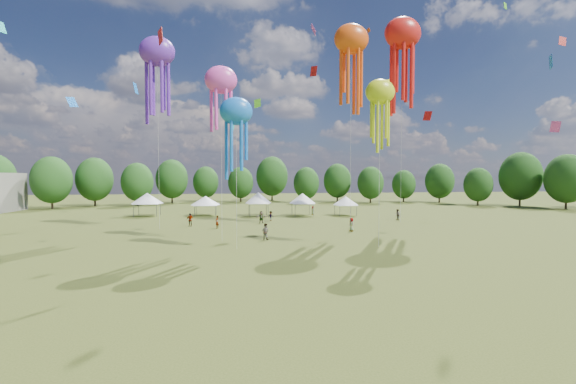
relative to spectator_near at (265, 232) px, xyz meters
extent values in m
imported|color=gray|center=(0.00, 0.00, 0.00)|extent=(1.14, 1.08, 1.87)
imported|color=gray|center=(11.67, 26.45, -0.14)|extent=(0.58, 0.82, 1.59)
imported|color=gray|center=(23.35, 15.25, -0.02)|extent=(0.85, 1.01, 1.82)
imported|color=gray|center=(2.69, 18.07, -0.16)|extent=(1.15, 0.96, 1.55)
imported|color=gray|center=(-9.59, 13.13, 0.01)|extent=(1.17, 0.67, 1.88)
imported|color=gray|center=(0.87, 15.08, 0.00)|extent=(1.76, 0.63, 1.87)
imported|color=gray|center=(-5.68, 10.19, -0.03)|extent=(0.65, 0.77, 1.80)
imported|color=gray|center=(11.86, 4.90, -0.07)|extent=(0.77, 0.97, 1.73)
cylinder|color=#47474C|center=(-20.66, 26.76, 0.18)|extent=(0.08, 0.08, 2.23)
cylinder|color=#47474C|center=(-20.66, 30.65, 0.18)|extent=(0.08, 0.08, 2.23)
cylinder|color=#47474C|center=(-16.78, 26.76, 0.18)|extent=(0.08, 0.08, 2.23)
cylinder|color=#47474C|center=(-16.78, 30.65, 0.18)|extent=(0.08, 0.08, 2.23)
cube|color=silver|center=(-18.72, 28.71, 1.35)|extent=(4.28, 4.28, 0.10)
cone|color=silver|center=(-18.72, 28.71, 2.36)|extent=(5.57, 5.57, 1.91)
cylinder|color=#47474C|center=(-10.15, 26.14, 0.02)|extent=(0.08, 0.08, 1.90)
cylinder|color=#47474C|center=(-10.15, 29.85, 0.02)|extent=(0.08, 0.08, 1.90)
cylinder|color=#47474C|center=(-6.44, 26.14, 0.02)|extent=(0.08, 0.08, 1.90)
cylinder|color=#47474C|center=(-6.44, 29.85, 0.02)|extent=(0.08, 0.08, 1.90)
cube|color=silver|center=(-8.30, 27.99, 1.01)|extent=(4.11, 4.11, 0.10)
cone|color=silver|center=(-8.30, 27.99, 1.88)|extent=(5.35, 5.35, 1.62)
cylinder|color=#47474C|center=(-0.38, 23.79, 0.22)|extent=(0.08, 0.08, 2.30)
cylinder|color=#47474C|center=(-0.38, 27.06, 0.22)|extent=(0.08, 0.08, 2.30)
cylinder|color=#47474C|center=(2.88, 23.79, 0.22)|extent=(0.08, 0.08, 2.30)
cylinder|color=#47474C|center=(2.88, 27.06, 0.22)|extent=(0.08, 0.08, 2.30)
cube|color=silver|center=(1.25, 25.42, 1.42)|extent=(3.66, 3.66, 0.10)
cone|color=silver|center=(1.25, 25.42, 2.45)|extent=(4.76, 4.76, 1.97)
cylinder|color=#47474C|center=(7.75, 23.68, 0.15)|extent=(0.08, 0.08, 2.17)
cylinder|color=#47474C|center=(7.75, 27.04, 0.15)|extent=(0.08, 0.08, 2.17)
cylinder|color=#47474C|center=(11.11, 23.68, 0.15)|extent=(0.08, 0.08, 2.17)
cylinder|color=#47474C|center=(11.11, 27.04, 0.15)|extent=(0.08, 0.08, 2.17)
cube|color=silver|center=(9.43, 25.36, 1.29)|extent=(3.76, 3.76, 0.10)
cone|color=silver|center=(9.43, 25.36, 2.27)|extent=(4.88, 4.88, 1.86)
cylinder|color=#47474C|center=(15.74, 22.47, 0.00)|extent=(0.08, 0.08, 1.87)
cylinder|color=#47474C|center=(15.74, 25.64, 0.00)|extent=(0.08, 0.08, 1.87)
cylinder|color=#47474C|center=(18.91, 22.47, 0.00)|extent=(0.08, 0.08, 1.87)
cylinder|color=#47474C|center=(18.91, 25.64, 0.00)|extent=(0.08, 0.08, 1.87)
cube|color=silver|center=(17.32, 24.06, 0.99)|extent=(3.57, 3.57, 0.10)
cone|color=silver|center=(17.32, 24.06, 1.84)|extent=(4.64, 4.64, 1.60)
ellipsoid|color=#F046B5|center=(-4.80, -0.31, 16.67)|extent=(3.50, 2.45, 2.98)
cylinder|color=beige|center=(-4.80, -0.31, 7.87)|extent=(0.03, 0.03, 17.60)
ellipsoid|color=#EB4C0E|center=(13.12, 9.15, 25.58)|extent=(4.95, 3.47, 4.21)
cylinder|color=beige|center=(13.12, 9.15, 12.32)|extent=(0.03, 0.03, 26.51)
ellipsoid|color=#CFDF17|center=(10.97, -6.00, 14.66)|extent=(3.00, 2.10, 2.55)
cylinder|color=beige|center=(10.97, -6.00, 6.87)|extent=(0.03, 0.03, 15.60)
ellipsoid|color=#6728B5|center=(-13.43, 11.00, 23.03)|extent=(4.70, 3.29, 4.00)
cylinder|color=beige|center=(-13.43, 11.00, 11.05)|extent=(0.03, 0.03, 23.96)
ellipsoid|color=blue|center=(-3.29, -4.89, 12.53)|extent=(3.20, 2.24, 2.72)
cylinder|color=beige|center=(-3.29, -4.89, 5.80)|extent=(0.03, 0.03, 13.46)
ellipsoid|color=red|center=(22.48, 12.49, 28.25)|extent=(5.74, 4.02, 4.88)
cylinder|color=beige|center=(22.48, 12.49, 13.66)|extent=(0.03, 0.03, 29.18)
cube|color=red|center=(11.28, 24.43, 25.37)|extent=(1.13, 1.20, 1.97)
cube|color=#EB4C0E|center=(22.25, 25.90, 33.95)|extent=(0.48, 0.78, 0.99)
cube|color=#5BCE22|center=(0.22, 13.54, 17.09)|extent=(0.93, 0.97, 1.46)
cube|color=blue|center=(29.36, -7.07, 18.22)|extent=(0.67, 0.99, 1.39)
cube|color=red|center=(41.97, 3.90, 25.09)|extent=(1.35, 0.44, 1.53)
cube|color=blue|center=(-20.23, 27.99, 21.92)|extent=(0.64, 1.50, 1.96)
cube|color=#16BBBF|center=(-25.83, -0.75, 20.75)|extent=(0.60, 0.84, 1.17)
cube|color=#F046B5|center=(11.59, 26.06, 33.49)|extent=(0.89, 1.79, 1.90)
cube|color=red|center=(35.12, 26.89, 18.38)|extent=(1.49, 1.34, 2.05)
cube|color=#CFDF17|center=(30.22, 33.84, 26.52)|extent=(1.36, 0.69, 1.64)
cube|color=#5BCE22|center=(29.02, -0.82, 26.81)|extent=(0.60, 0.43, 0.85)
cube|color=blue|center=(-33.54, 35.18, 20.53)|extent=(1.94, 1.67, 2.20)
cube|color=#16BBBF|center=(-3.40, 25.96, 15.05)|extent=(0.94, 0.75, 1.33)
cube|color=#F046B5|center=(40.97, 3.65, 13.19)|extent=(1.07, 0.96, 1.61)
cube|color=red|center=(-9.90, -6.92, 18.53)|extent=(0.64, 1.05, 1.45)
cylinder|color=#38281C|center=(-43.13, 48.13, 0.75)|extent=(0.44, 0.44, 3.36)
ellipsoid|color=#1E4517|center=(-43.13, 48.13, 5.58)|extent=(8.40, 8.40, 10.51)
cylinder|color=#38281C|center=(-36.64, 55.44, 0.77)|extent=(0.44, 0.44, 3.41)
ellipsoid|color=#1E4517|center=(-36.64, 55.44, 5.67)|extent=(8.53, 8.53, 10.66)
cylinder|color=#38281C|center=(-26.56, 54.97, 0.60)|extent=(0.44, 0.44, 3.07)
ellipsoid|color=#1E4517|center=(-26.56, 54.97, 5.01)|extent=(7.66, 7.66, 9.58)
cylinder|color=#38281C|center=(-19.47, 63.28, 0.78)|extent=(0.44, 0.44, 3.43)
ellipsoid|color=#1E4517|center=(-19.47, 63.28, 5.72)|extent=(8.58, 8.58, 10.73)
cylinder|color=#38281C|center=(-10.72, 68.90, 0.54)|extent=(0.44, 0.44, 2.95)
ellipsoid|color=#1E4517|center=(-10.72, 68.90, 4.78)|extent=(7.37, 7.37, 9.21)
cylinder|color=#38281C|center=(-0.65, 65.00, 0.51)|extent=(0.44, 0.44, 2.89)
ellipsoid|color=#1E4517|center=(-0.65, 65.00, 4.67)|extent=(7.23, 7.23, 9.04)
cylinder|color=#38281C|center=(8.96, 69.43, 0.99)|extent=(0.44, 0.44, 3.84)
ellipsoid|color=#1E4517|center=(8.96, 69.43, 6.50)|extent=(9.60, 9.60, 11.99)
cylinder|color=#38281C|center=(17.23, 58.38, 0.49)|extent=(0.44, 0.44, 2.84)
ellipsoid|color=#1E4517|center=(17.23, 58.38, 4.58)|extent=(7.11, 7.11, 8.89)
cylinder|color=#38281C|center=(26.97, 60.98, 0.65)|extent=(0.44, 0.44, 3.16)
ellipsoid|color=#1E4517|center=(26.97, 60.98, 5.19)|extent=(7.91, 7.91, 9.88)
cylinder|color=#38281C|center=(34.74, 55.23, 0.51)|extent=(0.44, 0.44, 2.88)
ellipsoid|color=#1E4517|center=(34.74, 55.23, 4.65)|extent=(7.21, 7.21, 9.01)
cylinder|color=#38281C|center=(45.56, 57.19, 0.38)|extent=(0.44, 0.44, 2.63)
ellipsoid|color=#1E4517|center=(45.56, 57.19, 4.16)|extent=(6.57, 6.57, 8.22)
cylinder|color=#38281C|center=(54.56, 53.67, 0.63)|extent=(0.44, 0.44, 3.13)
ellipsoid|color=#1E4517|center=(54.56, 53.67, 5.12)|extent=(7.81, 7.81, 9.77)
cylinder|color=#38281C|center=(57.68, 41.76, 0.43)|extent=(0.44, 0.44, 2.72)
ellipsoid|color=#1E4517|center=(57.68, 41.76, 4.33)|extent=(6.80, 6.80, 8.50)
cylinder|color=#38281C|center=(67.01, 38.86, 0.97)|extent=(0.44, 0.44, 3.81)
ellipsoid|color=#1E4517|center=(67.01, 38.86, 6.45)|extent=(9.52, 9.52, 11.90)
cylinder|color=#38281C|center=(70.62, 29.74, 0.82)|extent=(0.44, 0.44, 3.51)
ellipsoid|color=#1E4517|center=(70.62, 29.74, 5.87)|extent=(8.78, 8.78, 10.97)
camera|label=1|loc=(-4.04, -40.91, 6.11)|focal=22.80mm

